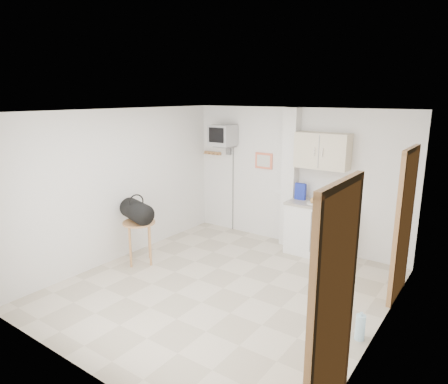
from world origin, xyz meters
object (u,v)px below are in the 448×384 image
Objects in this scene: water_bottle at (360,327)px; duffel_bag at (137,211)px; round_table at (139,229)px; crt_television at (223,136)px.

duffel_bag is at bearing 178.96° from water_bottle.
duffel_bag reaches higher than water_bottle.
round_table is at bearing 179.08° from water_bottle.
round_table is 3.66m from water_bottle.
duffel_bag reaches higher than round_table.
crt_television is 2.48m from round_table.
round_table is at bearing -95.53° from crt_television.
water_bottle is (3.43, -2.13, -1.78)m from crt_television.
crt_television is at bearing 101.38° from duffel_bag.
crt_television reaches higher than round_table.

